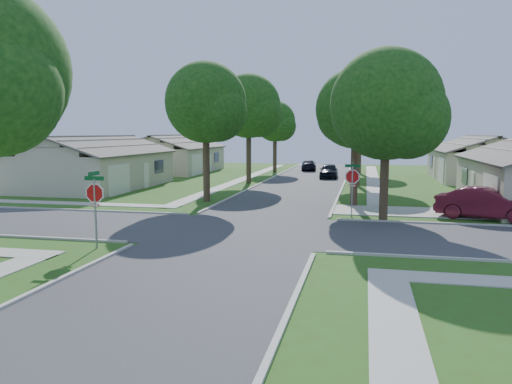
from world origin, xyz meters
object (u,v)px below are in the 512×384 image
Objects in this scene: stop_sign_ne at (352,179)px; car_curb_west at (309,165)px; tree_w_mid at (249,109)px; tree_e_mid at (359,111)px; stop_sign_sw at (95,196)px; house_nw_far at (175,158)px; house_ne_far at (480,164)px; tree_e_far at (361,118)px; tree_ne_corner at (388,109)px; tree_w_far at (275,123)px; car_driveway at (487,204)px; tree_w_near at (207,106)px; tree_e_near at (356,112)px; car_curb_east at (329,171)px; house_nw_near at (97,169)px.

stop_sign_ne reaches higher than car_curb_west.
tree_w_mid reaches higher than car_curb_west.
stop_sign_ne is 16.84m from tree_e_mid.
house_nw_far is (-11.29, 36.70, -0.51)m from stop_sign_sw.
tree_e_far is at bearing 155.97° from house_ne_far.
tree_ne_corner reaches higher than house_nw_far.
car_curb_west is (-5.95, 3.12, -5.36)m from tree_e_far.
car_curb_west is at bearing 110.28° from tree_e_mid.
tree_w_far is (-0.01, 13.00, -0.98)m from tree_w_mid.
tree_w_near is at bearing 97.82° from car_driveway.
house_ne_far is 1.00× the size of house_nw_far.
tree_w_far is at bearing 110.61° from tree_e_near.
car_driveway is at bearing -100.82° from house_ne_far.
tree_w_mid is 10.90m from car_curb_east.
tree_ne_corner reaches higher than tree_e_near.
stop_sign_sw is at bearing 78.17° from car_curb_west.
tree_e_near is at bearing -119.35° from house_ne_far.
stop_sign_sw is 0.34× the size of tree_ne_corner.
tree_e_mid is at bearing -27.91° from house_nw_far.
car_curb_west is at bearing 77.95° from tree_w_mid.
tree_w_near is at bearing 156.44° from tree_ne_corner.
tree_e_far is at bearing 93.09° from tree_ne_corner.
tree_e_far is (-0.00, 13.00, -0.27)m from tree_e_mid.
tree_ne_corner is 0.64× the size of house_nw_far.
tree_e_near is 1.03× the size of tree_w_far.
house_ne_far is at bearing 23.64° from house_nw_near.
tree_e_near is 0.90× the size of tree_e_mid.
stop_sign_sw is 39.55m from house_ne_far.
house_nw_near is 29.09m from car_driveway.
stop_sign_sw is at bearing -135.00° from stop_sign_ne.
car_curb_west is at bearing 100.31° from stop_sign_ne.
tree_e_near reaches higher than car_driveway.
tree_w_far is 31.77m from tree_ne_corner.
tree_e_mid is 1.86× the size of car_driveway.
tree_e_mid is 0.68× the size of house_nw_near.
stop_sign_sw is 0.31× the size of tree_w_mid.
stop_sign_sw is at bearing -110.20° from tree_e_mid.
tree_e_far is at bearing 69.40° from tree_w_near.
tree_w_far is at bearing 110.28° from tree_ne_corner.
tree_w_mid is 1.19× the size of tree_w_far.
stop_sign_sw is 26.09m from tree_w_mid.
tree_e_far is at bearing 89.90° from stop_sign_ne.
tree_e_mid is 0.68× the size of house_ne_far.
house_nw_near is 21.86m from car_curb_east.
house_nw_near is (-11.29, 19.70, -0.51)m from stop_sign_sw.
tree_e_far is at bearing 54.15° from tree_w_mid.
car_driveway is (16.15, -28.51, -4.69)m from tree_w_far.
stop_sign_sw is 0.34× the size of tree_e_far.
tree_e_near is 21.98m from house_nw_near.
tree_w_mid is (0.06, 25.71, 4.46)m from stop_sign_sw.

